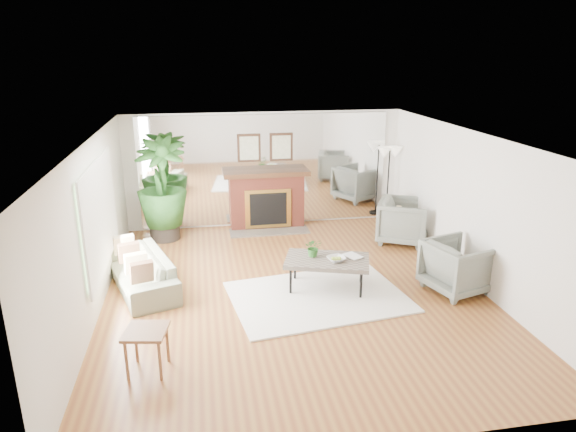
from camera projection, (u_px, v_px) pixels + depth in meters
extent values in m
plane|color=brown|center=(295.00, 292.00, 8.34)|extent=(7.00, 7.00, 0.00)
cube|color=silver|center=(93.00, 230.00, 7.46)|extent=(0.02, 7.00, 2.50)
cube|color=silver|center=(473.00, 209.00, 8.45)|extent=(0.02, 7.00, 2.50)
cube|color=silver|center=(265.00, 170.00, 11.23)|extent=(6.00, 0.02, 2.50)
cube|color=silver|center=(265.00, 170.00, 11.21)|extent=(5.40, 0.04, 2.40)
cube|color=#B2E09E|center=(99.00, 215.00, 7.81)|extent=(0.04, 2.40, 1.50)
cube|color=brown|center=(267.00, 201.00, 11.23)|extent=(1.60, 0.40, 1.20)
cube|color=gold|center=(268.00, 209.00, 11.07)|extent=(1.00, 0.04, 0.85)
cube|color=black|center=(268.00, 209.00, 11.05)|extent=(0.80, 0.04, 0.70)
cube|color=#665D50|center=(269.00, 231.00, 11.08)|extent=(1.70, 0.55, 0.03)
cube|color=#452616|center=(267.00, 173.00, 11.02)|extent=(1.85, 0.46, 0.10)
cube|color=black|center=(249.00, 148.00, 10.96)|extent=(0.50, 0.04, 0.60)
cube|color=black|center=(281.00, 147.00, 11.08)|extent=(0.50, 0.04, 0.60)
cube|color=white|center=(318.00, 297.00, 8.14)|extent=(2.92, 2.27, 0.03)
cube|color=#665D50|center=(327.00, 261.00, 8.28)|extent=(1.51, 1.15, 0.07)
cylinder|color=black|center=(291.00, 281.00, 8.17)|extent=(0.04, 0.04, 0.47)
cylinder|color=black|center=(361.00, 285.00, 8.03)|extent=(0.04, 0.04, 0.47)
cylinder|color=black|center=(295.00, 267.00, 8.70)|extent=(0.04, 0.04, 0.47)
cylinder|color=black|center=(361.00, 271.00, 8.55)|extent=(0.04, 0.04, 0.47)
imported|color=gray|center=(141.00, 271.00, 8.40)|extent=(1.36, 2.13, 0.58)
imported|color=gray|center=(403.00, 221.00, 10.38)|extent=(1.31, 1.30, 0.89)
imported|color=gray|center=(458.00, 266.00, 8.26)|extent=(1.15, 1.13, 0.85)
cube|color=#8D5E38|center=(146.00, 331.00, 6.12)|extent=(0.57, 0.57, 0.04)
cylinder|color=#8D5E38|center=(126.00, 361.00, 6.02)|extent=(0.04, 0.04, 0.53)
cylinder|color=#8D5E38|center=(160.00, 361.00, 6.02)|extent=(0.04, 0.04, 0.53)
cylinder|color=#8D5E38|center=(136.00, 343.00, 6.39)|extent=(0.04, 0.04, 0.53)
cylinder|color=#8D5E38|center=(167.00, 343.00, 6.39)|extent=(0.04, 0.04, 0.53)
cylinder|color=black|center=(165.00, 229.00, 10.62)|extent=(0.61, 0.61, 0.44)
imported|color=#2C6B27|center=(161.00, 183.00, 10.31)|extent=(1.02, 1.02, 1.80)
cylinder|color=black|center=(386.00, 222.00, 11.69)|extent=(0.29, 0.29, 0.04)
cylinder|color=black|center=(388.00, 187.00, 11.44)|extent=(0.03, 0.03, 1.67)
cone|color=beige|center=(384.00, 152.00, 11.17)|extent=(0.31, 0.31, 0.23)
cone|color=beige|center=(395.00, 152.00, 11.22)|extent=(0.31, 0.31, 0.23)
imported|color=#2C6B27|center=(314.00, 247.00, 8.33)|extent=(0.31, 0.28, 0.31)
imported|color=#8D5E38|center=(336.00, 259.00, 8.17)|extent=(0.35, 0.35, 0.07)
imported|color=#8D5E38|center=(348.00, 258.00, 8.29)|extent=(0.32, 0.36, 0.02)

